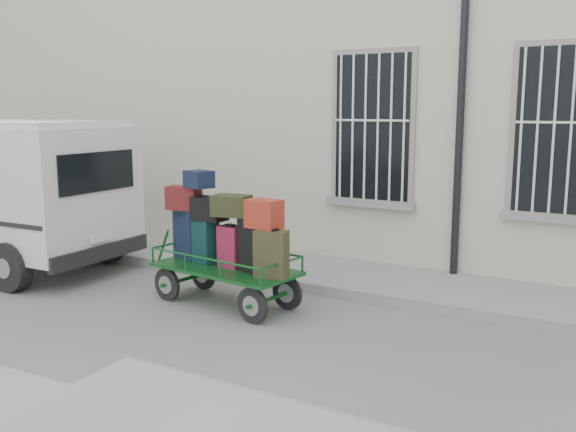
# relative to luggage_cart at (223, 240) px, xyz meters

# --- Properties ---
(ground) EXTENTS (80.00, 80.00, 0.00)m
(ground) POSITION_rel_luggage_cart_xyz_m (1.36, -0.40, -0.86)
(ground) COLOR slate
(ground) RESTS_ON ground
(building) EXTENTS (24.00, 5.15, 6.00)m
(building) POSITION_rel_luggage_cart_xyz_m (1.36, 5.10, 2.14)
(building) COLOR beige
(building) RESTS_ON ground
(sidewalk) EXTENTS (24.00, 1.70, 0.15)m
(sidewalk) POSITION_rel_luggage_cart_xyz_m (1.36, 1.80, -0.78)
(sidewalk) COLOR gray
(sidewalk) RESTS_ON ground
(luggage_cart) EXTENTS (2.35, 1.14, 1.74)m
(luggage_cart) POSITION_rel_luggage_cart_xyz_m (0.00, 0.00, 0.00)
(luggage_cart) COLOR black
(luggage_cart) RESTS_ON ground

